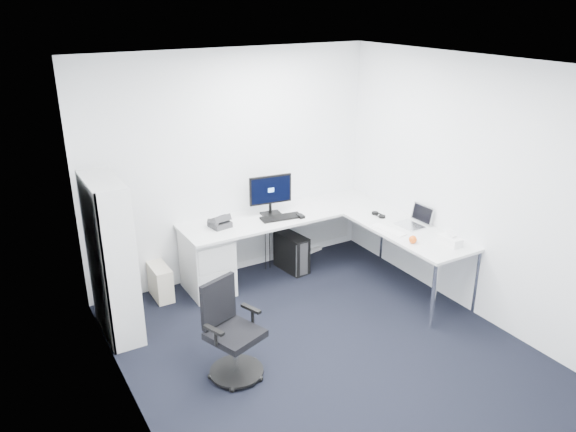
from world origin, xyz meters
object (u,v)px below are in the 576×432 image
l_desk (302,253)px  bookshelf (111,258)px  monitor (271,195)px  laptop (411,217)px  task_chair (235,332)px

l_desk → bookshelf: 2.22m
monitor → bookshelf: bearing=-162.7°
bookshelf → laptop: bearing=-13.4°
bookshelf → laptop: bookshelf is taller
task_chair → monitor: monitor is taller
bookshelf → monitor: (1.98, 0.36, 0.20)m
task_chair → laptop: bearing=-7.7°
bookshelf → monitor: bookshelf is taller
bookshelf → laptop: (3.18, -0.76, 0.06)m
bookshelf → task_chair: (0.72, -1.28, -0.36)m
bookshelf → monitor: size_ratio=3.13×
task_chair → bookshelf: bearing=99.7°
bookshelf → laptop: 3.27m
l_desk → monitor: (-0.19, 0.41, 0.64)m
task_chair → monitor: size_ratio=1.74×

